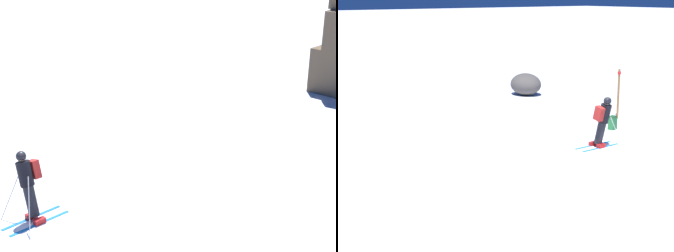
% 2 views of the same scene
% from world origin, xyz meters
% --- Properties ---
extents(ground_plane, '(300.00, 300.00, 0.00)m').
position_xyz_m(ground_plane, '(0.00, 0.00, 0.00)').
color(ground_plane, white).
extents(skier, '(1.29, 1.61, 1.72)m').
position_xyz_m(skier, '(-0.60, 0.03, 0.94)').
color(skier, '#1E7AC6').
rests_on(skier, ground).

